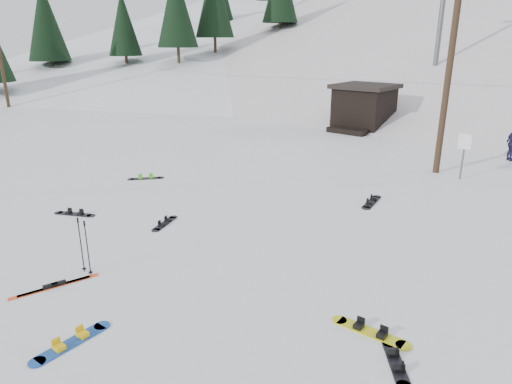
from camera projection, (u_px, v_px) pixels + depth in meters
The scene contains 16 objects.
ground at pixel (132, 289), 10.35m from camera, with size 200.00×200.00×0.00m, color white.
ridge_left at pixel (256, 150), 70.65m from camera, with size 34.00×85.00×38.00m, color white.
treeline_left at pixel (229, 82), 60.08m from camera, with size 20.00×64.00×10.00m, color black, non-canonical shape.
utility_pole at pixel (451, 58), 17.87m from camera, with size 2.00×0.26×9.00m.
trail_sign at pixel (464, 148), 17.98m from camera, with size 0.50×0.09×1.85m.
lift_hut at pixel (364, 107), 28.22m from camera, with size 3.40×4.10×2.75m.
lift_tower_near at pixel (443, 2), 32.16m from camera, with size 2.20×0.36×8.00m.
hero_snowboard at pixel (71, 342), 8.48m from camera, with size 0.37×1.64×0.11m.
hero_skis at pixel (55, 286), 10.41m from camera, with size 0.62×1.90×0.10m.
ski_poles at pixel (84, 246), 10.81m from camera, with size 0.39×0.10×1.40m.
board_scatter_a at pixel (75, 214), 14.70m from camera, with size 1.31×0.79×0.10m.
board_scatter_b at pixel (165, 223), 13.96m from camera, with size 0.65×1.27×0.09m.
board_scatter_c at pixel (146, 178), 18.45m from camera, with size 1.04×1.18×0.10m.
board_scatter_d at pixel (396, 363), 7.95m from camera, with size 0.90×1.12×0.09m.
board_scatter_e at pixel (370, 332), 8.78m from camera, with size 1.62×0.35×0.11m.
board_scatter_f at pixel (372, 202), 15.76m from camera, with size 0.54×1.61×0.11m.
Camera 1 is at (7.97, -5.22, 5.39)m, focal length 32.00 mm.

